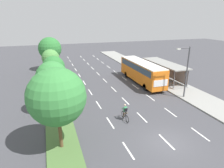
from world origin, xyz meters
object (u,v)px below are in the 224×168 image
Objects in this scene: median_tree_fifth at (50,49)px; median_tree_fourth at (51,58)px; median_tree_second at (52,77)px; median_tree_third at (54,67)px; bus at (142,70)px; streetlight at (186,69)px; median_tree_nearest at (57,97)px; bus_shelter at (165,69)px; cyclist at (125,113)px.

median_tree_fourth is at bearing -91.42° from median_tree_fifth.
median_tree_fifth is at bearing 88.73° from median_tree_second.
median_tree_second is 1.12× the size of median_tree_third.
bus is 13.41m from median_tree_third.
streetlight is (15.48, -20.36, -0.42)m from median_tree_fifth.
median_tree_third is 1.01× the size of median_tree_fourth.
median_tree_fifth is 0.98× the size of streetlight.
median_tree_second is 15.94m from streetlight.
median_tree_fifth is at bearing 136.18° from bus.
median_tree_nearest is at bearing -89.34° from median_tree_second.
median_tree_second is at bearing 90.66° from median_tree_nearest.
bus is 2.25× the size of median_tree_third.
bus is 19.02m from median_tree_nearest.
median_tree_third is 6.45m from median_tree_fourth.
cyclist is at bearing -138.03° from bus_shelter.
bus_shelter is at bearing -0.35° from median_tree_third.
median_tree_second is 19.36m from median_tree_fifth.
median_tree_fourth is (0.19, 19.35, -0.73)m from median_tree_nearest.
cyclist is at bearing -75.12° from median_tree_fifth.
cyclist is 10.23m from streetlight.
cyclist is at bearing -162.61° from streetlight.
median_tree_third is at bearing -88.66° from median_tree_fourth.
median_tree_fifth is 25.58m from streetlight.
median_tree_nearest reaches higher than median_tree_second.
median_tree_fifth is (0.01, 12.90, 0.68)m from median_tree_third.
bus is at bearing 105.96° from streetlight.
median_tree_nearest is at bearing -161.03° from streetlight.
streetlight reaches higher than median_tree_nearest.
median_tree_nearest is at bearing -158.82° from cyclist.
bus_shelter reaches higher than cyclist.
median_tree_nearest is at bearing -144.51° from bus_shelter.
bus is 8.10m from streetlight.
median_tree_nearest is 1.02× the size of median_tree_fifth.
median_tree_second is 0.88× the size of median_tree_fifth.
median_tree_fifth is (0.16, 6.45, 0.64)m from median_tree_fourth.
median_tree_fifth is (0.43, 19.35, 0.23)m from median_tree_second.
median_tree_second is at bearing -91.27° from median_tree_fifth.
median_tree_fourth reaches higher than bus_shelter.
streetlight reaches higher than median_tree_fifth.
median_tree_second is at bearing 149.34° from cyclist.
median_tree_fourth is (-17.75, 6.56, 1.81)m from bus_shelter.
median_tree_third is (0.34, 12.90, -0.77)m from median_tree_nearest.
bus is at bearing 0.54° from median_tree_third.
median_tree_second is (-0.07, 6.45, -0.33)m from median_tree_nearest.
streetlight is at bearing 18.97° from median_tree_nearest.
streetlight is at bearing -106.01° from bus_shelter.
streetlight is at bearing -3.62° from median_tree_second.
median_tree_fourth reaches higher than bus.
median_tree_third is at bearing 86.29° from median_tree_second.
median_tree_second is (-13.74, -6.58, 2.01)m from bus.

